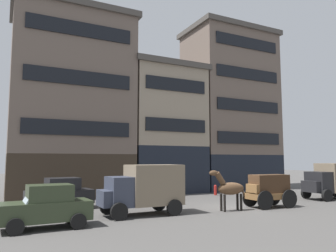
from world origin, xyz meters
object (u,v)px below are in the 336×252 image
at_px(delivery_truck_far, 144,188).
at_px(pedestrian_officer, 158,187).
at_px(delivery_truck_near, 333,180).
at_px(cargo_wagon, 269,188).
at_px(sedan_light, 46,207).
at_px(fire_hydrant_curbside, 215,190).
at_px(draft_horse, 229,188).
at_px(sedan_dark, 60,194).

height_order(delivery_truck_far, pedestrian_officer, delivery_truck_far).
xyz_separation_m(delivery_truck_near, delivery_truck_far, (-15.22, -0.21, 0.00)).
xyz_separation_m(cargo_wagon, delivery_truck_far, (-7.84, 0.94, 0.28)).
distance_m(sedan_light, fire_hydrant_curbside, 15.96).
distance_m(cargo_wagon, delivery_truck_near, 7.47).
relative_size(sedan_light, pedestrian_officer, 2.09).
height_order(cargo_wagon, fire_hydrant_curbside, cargo_wagon).
bearing_deg(draft_horse, pedestrian_officer, 106.49).
height_order(delivery_truck_near, fire_hydrant_curbside, delivery_truck_near).
xyz_separation_m(delivery_truck_near, fire_hydrant_curbside, (-6.24, 6.15, -1.00)).
xyz_separation_m(delivery_truck_near, sedan_light, (-20.22, -1.53, -0.51)).
relative_size(draft_horse, sedan_light, 0.63).
xyz_separation_m(sedan_light, pedestrian_officer, (8.15, 6.30, 0.07)).
bearing_deg(delivery_truck_far, sedan_dark, 133.16).
bearing_deg(pedestrian_officer, cargo_wagon, -51.53).
bearing_deg(fire_hydrant_curbside, delivery_truck_far, -144.72).
bearing_deg(sedan_dark, delivery_truck_far, -46.84).
distance_m(draft_horse, sedan_dark, 9.83).
height_order(delivery_truck_near, delivery_truck_far, same).
height_order(draft_horse, sedan_light, draft_horse).
bearing_deg(pedestrian_officer, fire_hydrant_curbside, 13.28).
bearing_deg(delivery_truck_far, pedestrian_officer, 57.74).
relative_size(delivery_truck_near, pedestrian_officer, 2.49).
bearing_deg(sedan_light, fire_hydrant_curbside, 28.75).
relative_size(sedan_dark, pedestrian_officer, 2.15).
bearing_deg(sedan_light, delivery_truck_near, 4.32).
bearing_deg(delivery_truck_near, draft_horse, -173.69).
bearing_deg(draft_horse, delivery_truck_far, 169.17).
relative_size(cargo_wagon, delivery_truck_far, 0.69).
distance_m(cargo_wagon, fire_hydrant_curbside, 7.42).
xyz_separation_m(draft_horse, delivery_truck_far, (-4.89, 0.94, 0.15)).
xyz_separation_m(delivery_truck_far, sedan_light, (-5.01, -1.32, -0.51)).
distance_m(draft_horse, fire_hydrant_curbside, 8.40).
height_order(cargo_wagon, delivery_truck_far, delivery_truck_far).
relative_size(delivery_truck_near, delivery_truck_far, 1.02).
distance_m(draft_horse, pedestrian_officer, 6.17).
xyz_separation_m(draft_horse, delivery_truck_near, (10.33, 1.14, 0.15)).
bearing_deg(delivery_truck_near, sedan_light, -175.68).
bearing_deg(sedan_light, draft_horse, 2.23).
bearing_deg(fire_hydrant_curbside, cargo_wagon, -98.87).
distance_m(cargo_wagon, sedan_light, 12.86).
xyz_separation_m(draft_horse, sedan_dark, (-8.55, 4.84, -0.36)).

